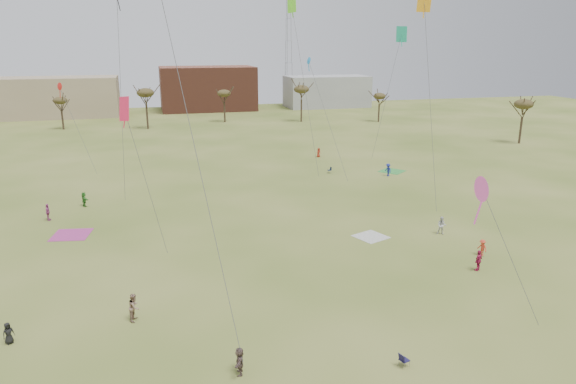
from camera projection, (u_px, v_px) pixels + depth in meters
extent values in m
plane|color=#455A1C|center=(331.00, 311.00, 36.98)|extent=(260.00, 260.00, 0.00)
imported|color=#AA1D4A|center=(479.00, 260.00, 43.41)|extent=(1.14, 0.91, 1.81)
imported|color=#8B6B58|center=(134.00, 307.00, 35.60)|extent=(0.98, 1.12, 1.95)
imported|color=brown|center=(240.00, 361.00, 29.78)|extent=(0.80, 1.62, 1.67)
imported|color=black|center=(8.00, 333.00, 32.87)|extent=(0.83, 0.77, 1.43)
imported|color=red|center=(482.00, 248.00, 46.56)|extent=(0.75, 1.07, 1.50)
imported|color=#AD4888|center=(48.00, 212.00, 55.77)|extent=(0.47, 1.08, 1.83)
imported|color=#BDBDBD|center=(442.00, 226.00, 51.71)|extent=(1.11, 1.05, 1.81)
imported|color=#317828|center=(84.00, 199.00, 60.60)|extent=(1.13, 1.63, 1.69)
imported|color=maroon|center=(319.00, 153.00, 87.03)|extent=(0.87, 0.72, 1.52)
imported|color=navy|center=(388.00, 170.00, 74.47)|extent=(0.94, 1.31, 1.83)
cube|color=beige|center=(371.00, 237.00, 51.24)|extent=(3.64, 3.64, 0.03)
cube|color=#AC3580|center=(71.00, 235.00, 51.77)|extent=(4.02, 4.02, 0.03)
cube|color=green|center=(392.00, 171.00, 77.51)|extent=(4.50, 4.50, 0.03)
cube|color=#19163C|center=(404.00, 360.00, 30.60)|extent=(0.62, 0.62, 0.04)
cube|color=#19163C|center=(402.00, 358.00, 30.42)|extent=(0.27, 0.52, 0.44)
cube|color=#121E32|center=(329.00, 170.00, 76.36)|extent=(0.54, 0.54, 0.04)
cube|color=#121E32|center=(331.00, 169.00, 76.37)|extent=(0.18, 0.51, 0.44)
cone|color=red|center=(59.00, 86.00, 70.55)|extent=(1.03, 0.07, 1.03)
cube|color=red|center=(60.00, 91.00, 70.73)|extent=(0.08, 0.08, 1.68)
cylinder|color=#4C4C51|center=(78.00, 131.00, 71.32)|extent=(3.98, 2.92, 11.80)
cylinder|color=#4C4C51|center=(199.00, 166.00, 28.72)|extent=(3.44, 5.55, 21.75)
cube|color=#1BA687|center=(402.00, 34.00, 76.99)|extent=(1.16, 1.16, 2.27)
cube|color=#1BA687|center=(401.00, 40.00, 77.21)|extent=(0.08, 0.08, 2.04)
cylinder|color=#4C4C51|center=(386.00, 98.00, 79.43)|extent=(3.60, 0.73, 18.68)
cylinder|color=#4C4C51|center=(121.00, 100.00, 57.06)|extent=(1.05, 0.30, 22.75)
cube|color=orange|center=(424.00, 2.00, 53.05)|extent=(1.03, 1.03, 2.03)
cube|color=orange|center=(424.00, 9.00, 53.25)|extent=(0.08, 0.08, 1.83)
cylinder|color=#4C4C51|center=(431.00, 109.00, 54.60)|extent=(1.36, 3.39, 21.48)
cone|color=#F04BB8|center=(482.00, 189.00, 31.76)|extent=(1.60, 0.12, 1.60)
cube|color=#F04BB8|center=(480.00, 205.00, 32.03)|extent=(0.08, 0.08, 2.62)
cylinder|color=#4C4C51|center=(511.00, 259.00, 32.61)|extent=(3.98, 1.85, 8.87)
cube|color=#ED1B45|center=(124.00, 109.00, 40.23)|extent=(0.95, 0.95, 1.87)
cube|color=#ED1B45|center=(125.00, 117.00, 40.41)|extent=(0.08, 0.08, 1.69)
cylinder|color=#4C4C51|center=(147.00, 185.00, 42.60)|extent=(2.57, 0.78, 12.53)
cube|color=#67DB24|center=(292.00, 4.00, 66.84)|extent=(1.03, 1.03, 2.03)
cube|color=#67DB24|center=(292.00, 10.00, 67.04)|extent=(0.08, 0.08, 1.83)
cylinder|color=#4C4C51|center=(306.00, 93.00, 68.92)|extent=(3.12, 2.92, 22.19)
cone|color=#2487CC|center=(309.00, 61.00, 68.50)|extent=(0.97, 0.07, 0.97)
cube|color=#2487CC|center=(309.00, 65.00, 68.67)|extent=(0.08, 0.08, 1.59)
cylinder|color=#4C4C51|center=(328.00, 121.00, 68.48)|extent=(3.88, 5.59, 15.22)
cylinder|color=#3A2B1E|center=(63.00, 120.00, 114.52)|extent=(0.40, 0.40, 4.32)
ellipsoid|color=#473D1E|center=(60.00, 100.00, 113.37)|extent=(3.02, 3.02, 1.58)
cylinder|color=#3A2B1E|center=(147.00, 117.00, 115.09)|extent=(0.40, 0.40, 5.40)
ellipsoid|color=#473D1E|center=(145.00, 93.00, 113.66)|extent=(3.78, 3.78, 1.98)
cylinder|color=#3A2B1E|center=(225.00, 112.00, 125.20)|extent=(0.40, 0.40, 4.68)
ellipsoid|color=#473D1E|center=(224.00, 93.00, 123.96)|extent=(3.28, 3.28, 1.72)
cylinder|color=#3A2B1E|center=(301.00, 111.00, 125.83)|extent=(0.40, 0.40, 5.28)
ellipsoid|color=#473D1E|center=(301.00, 89.00, 124.44)|extent=(3.70, 3.70, 1.94)
cylinder|color=#3A2B1E|center=(379.00, 113.00, 125.77)|extent=(0.40, 0.40, 4.20)
ellipsoid|color=#473D1E|center=(380.00, 96.00, 124.66)|extent=(2.94, 2.94, 1.54)
cylinder|color=#3A2B1E|center=(521.00, 130.00, 98.43)|extent=(0.40, 0.40, 5.04)
ellipsoid|color=#473D1E|center=(524.00, 104.00, 97.09)|extent=(3.53, 3.53, 1.85)
cube|color=#937F60|center=(53.00, 97.00, 133.89)|extent=(32.00, 14.00, 10.00)
cube|color=brown|center=(208.00, 88.00, 148.12)|extent=(26.00, 16.00, 12.00)
cube|color=gray|center=(327.00, 91.00, 155.30)|extent=(24.00, 12.00, 9.00)
cylinder|color=#9EA3A8|center=(291.00, 41.00, 155.58)|extent=(0.16, 0.16, 38.00)
cylinder|color=#9EA3A8|center=(286.00, 41.00, 155.98)|extent=(0.16, 0.16, 38.00)
cylinder|color=#9EA3A8|center=(287.00, 41.00, 154.53)|extent=(0.16, 0.16, 38.00)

